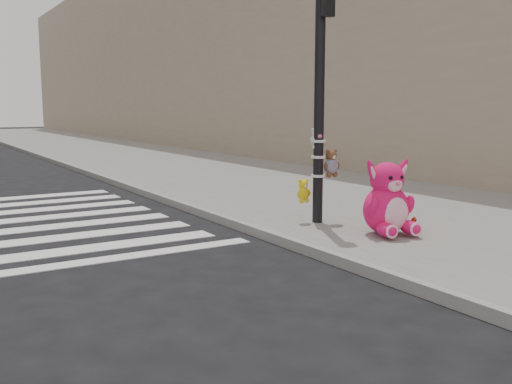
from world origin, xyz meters
TOP-DOWN VIEW (x-y plane):
  - ground at (0.00, 0.00)m, footprint 120.00×120.00m
  - sidewalk_near at (5.00, 10.00)m, footprint 7.00×80.00m
  - curb_edge at (1.55, 10.00)m, footprint 0.12×80.00m
  - bld_near at (10.50, 20.00)m, footprint 5.00×60.00m
  - signal_pole at (2.62, 1.81)m, footprint 0.71×0.48m
  - pink_bunny at (2.92, 0.57)m, footprint 0.80×0.90m
  - red_teddy at (3.40, 0.50)m, footprint 0.18×0.16m

SIDE VIEW (x-z plane):
  - ground at x=0.00m, z-range 0.00..0.00m
  - sidewalk_near at x=5.00m, z-range 0.00..0.14m
  - curb_edge at x=1.55m, z-range -0.01..0.15m
  - red_teddy at x=3.40m, z-range 0.14..0.35m
  - pink_bunny at x=2.92m, z-range 0.04..1.15m
  - signal_pole at x=2.62m, z-range -0.23..3.77m
  - bld_near at x=10.50m, z-range 0.00..10.00m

